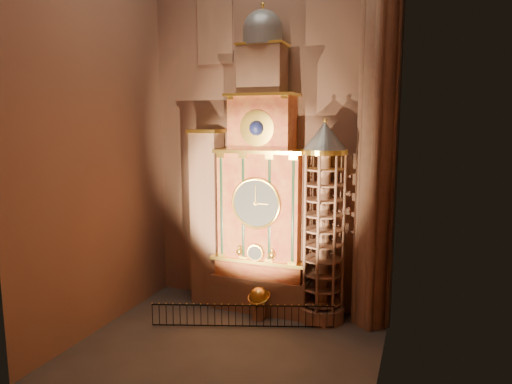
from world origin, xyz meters
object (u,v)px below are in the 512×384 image
at_px(iron_railing, 243,316).
at_px(portrait_tower, 208,216).
at_px(astronomical_clock, 262,194).
at_px(stair_turret, 323,225).
at_px(celestial_globe, 259,300).

bearing_deg(iron_railing, portrait_tower, 140.11).
xyz_separation_m(portrait_tower, iron_railing, (3.32, -2.78, -4.50)).
xyz_separation_m(astronomical_clock, stair_turret, (3.50, -0.26, -1.41)).
height_order(astronomical_clock, iron_railing, astronomical_clock).
distance_m(stair_turret, iron_railing, 6.36).
bearing_deg(portrait_tower, stair_turret, -2.33).
distance_m(stair_turret, celestial_globe, 5.38).
bearing_deg(stair_turret, portrait_tower, 177.67).
bearing_deg(stair_turret, iron_railing, -145.11).
bearing_deg(portrait_tower, iron_railing, -39.89).
distance_m(portrait_tower, celestial_globe, 5.72).
bearing_deg(celestial_globe, iron_railing, -107.72).
distance_m(astronomical_clock, portrait_tower, 3.73).
xyz_separation_m(astronomical_clock, celestial_globe, (0.34, -1.46, -5.60)).
bearing_deg(portrait_tower, astronomical_clock, -0.29).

